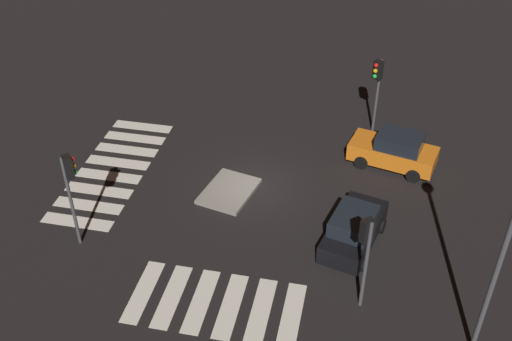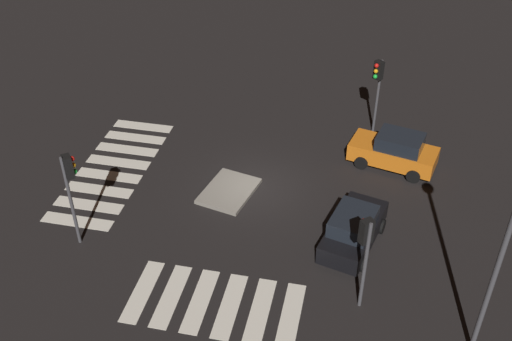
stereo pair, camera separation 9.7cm
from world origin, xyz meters
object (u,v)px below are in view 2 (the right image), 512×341
Objects in this scene: traffic_island at (229,191)px; car_orange at (395,151)px; street_lamp at (509,232)px; traffic_light_west at (378,79)px; car_black at (353,229)px; traffic_light_east at (70,179)px; traffic_light_north at (365,242)px.

traffic_island is 8.31m from car_orange.
car_orange is 11.87m from street_lamp.
traffic_light_west is 14.29m from street_lamp.
car_black is at bearing -134.36° from street_lamp.
traffic_light_east is at bearing 114.95° from car_black.
street_lamp is (10.54, 3.03, 4.55)m from car_orange.
traffic_light_north is 12.15m from traffic_light_west.
traffic_island is at bearing 40.75° from car_orange.
street_lamp reaches higher than traffic_light_east.
car_black is 11.52m from traffic_light_east.
car_orange is at bearing 0.50° from car_black.
traffic_light_west reaches higher than traffic_island.
traffic_island is 0.80× the size of traffic_light_north.
traffic_light_west reaches higher than car_orange.
car_black is at bearing 68.26° from traffic_island.
traffic_island is at bearing 8.81° from traffic_light_north.
traffic_light_west is (-6.70, 6.13, 3.07)m from traffic_island.
traffic_island is 0.74× the size of traffic_light_east.
traffic_light_east is (2.14, -11.06, 2.40)m from car_black.
traffic_light_west is (-12.15, -0.22, 0.12)m from traffic_light_north.
car_black is at bearing -27.99° from traffic_light_east.
street_lamp reaches higher than car_orange.
traffic_light_west is (-2.91, -1.22, 2.26)m from car_orange.
traffic_light_east reaches higher than traffic_light_west.
car_orange is (-3.79, 7.36, 0.80)m from traffic_island.
traffic_island is 7.55m from traffic_light_east.
street_lamp reaches higher than traffic_light_north.
car_orange reaches higher than traffic_island.
car_orange is 1.11× the size of traffic_light_north.
car_black is 1.01× the size of traffic_light_east.
car_orange is (-6.13, 1.47, 0.02)m from car_black.
street_lamp is (13.45, 4.26, 2.29)m from traffic_light_west.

